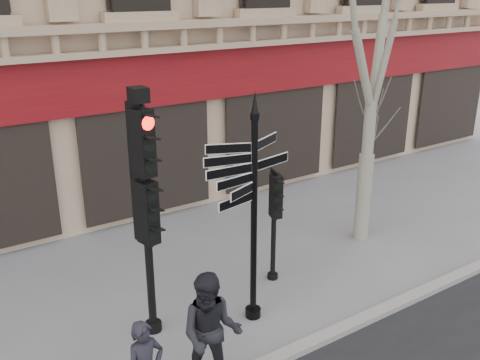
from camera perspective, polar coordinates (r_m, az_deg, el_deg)
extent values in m
plane|color=slate|center=(10.35, 2.30, -13.43)|extent=(80.00, 80.00, 0.00)
cube|color=gray|center=(9.43, 7.51, -16.93)|extent=(80.00, 0.25, 0.12)
cube|color=#5F0912|center=(13.07, -10.30, 10.44)|extent=(28.00, 0.25, 1.30)
cube|color=#8F785D|center=(12.74, -10.15, 14.62)|extent=(28.00, 0.35, 0.74)
cylinder|color=black|center=(9.20, 1.49, -4.77)|extent=(0.11, 0.11, 3.69)
cylinder|color=black|center=(10.07, 1.39, -13.92)|extent=(0.29, 0.29, 0.16)
cone|color=black|center=(8.53, 1.61, 8.34)|extent=(0.12, 0.12, 0.37)
cylinder|color=black|center=(8.90, -9.88, -5.12)|extent=(0.13, 0.13, 3.93)
cylinder|color=black|center=(9.84, -9.21, -15.12)|extent=(0.29, 0.29, 0.16)
cube|color=black|center=(8.77, -10.00, -3.29)|extent=(0.53, 0.42, 1.07)
cube|color=black|center=(8.39, -10.47, 3.99)|extent=(0.53, 0.42, 1.07)
sphere|color=#FF0C05|center=(8.32, -10.59, 5.89)|extent=(0.22, 0.22, 0.22)
cube|color=black|center=(8.22, -10.79, 8.92)|extent=(0.31, 0.36, 0.22)
cylinder|color=black|center=(10.74, 3.61, -5.16)|extent=(0.11, 0.11, 2.28)
cylinder|color=black|center=(11.24, 3.49, -10.13)|extent=(0.24, 0.24, 0.13)
cube|color=black|center=(10.46, 3.70, -1.65)|extent=(0.45, 0.38, 0.87)
cylinder|color=gray|center=(12.85, 13.02, -1.79)|extent=(0.34, 0.34, 2.09)
cylinder|color=gray|center=(12.36, 13.60, 5.18)|extent=(0.27, 0.27, 1.33)
imported|color=black|center=(8.08, -3.08, -16.02)|extent=(1.17, 1.13, 1.90)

